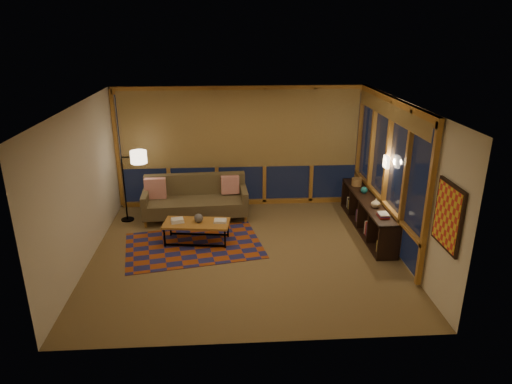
{
  "coord_description": "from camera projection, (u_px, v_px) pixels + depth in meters",
  "views": [
    {
      "loc": [
        -0.28,
        -7.41,
        3.92
      ],
      "look_at": [
        0.22,
        0.49,
        1.0
      ],
      "focal_mm": 32.0,
      "sensor_mm": 36.0,
      "label": 1
    }
  ],
  "objects": [
    {
      "name": "area_rug",
      "position": [
        194.0,
        245.0,
        8.59
      ],
      "size": [
        2.75,
        2.09,
        0.01
      ],
      "primitive_type": "cube",
      "rotation": [
        0.0,
        0.0,
        0.18
      ],
      "color": "#913C12",
      "rests_on": "floor"
    },
    {
      "name": "floor",
      "position": [
        245.0,
        253.0,
        8.32
      ],
      "size": [
        5.5,
        5.0,
        0.01
      ],
      "primitive_type": "cube",
      "color": "olive",
      "rests_on": "ground"
    },
    {
      "name": "ceramic_pot",
      "position": [
        199.0,
        218.0,
        8.58
      ],
      "size": [
        0.17,
        0.17,
        0.17
      ],
      "primitive_type": "sphere",
      "rotation": [
        0.0,
        0.0,
        -0.03
      ],
      "color": "black",
      "rests_on": "coffee_table"
    },
    {
      "name": "sofa",
      "position": [
        195.0,
        199.0,
        9.65
      ],
      "size": [
        2.21,
        0.99,
        0.89
      ],
      "primitive_type": null,
      "rotation": [
        0.0,
        0.0,
        0.05
      ],
      "color": "brown",
      "rests_on": "floor"
    },
    {
      "name": "teal_bowl",
      "position": [
        364.0,
        190.0,
        9.33
      ],
      "size": [
        0.17,
        0.17,
        0.14
      ],
      "primitive_type": "sphere",
      "rotation": [
        0.0,
        0.0,
        0.21
      ],
      "color": "#175D5E",
      "rests_on": "bookshelf"
    },
    {
      "name": "wall_sconce",
      "position": [
        386.0,
        162.0,
        8.36
      ],
      "size": [
        0.12,
        0.18,
        0.22
      ],
      "primitive_type": null,
      "color": "#FDE1B9",
      "rests_on": "walls"
    },
    {
      "name": "pillow_right",
      "position": [
        230.0,
        186.0,
        9.83
      ],
      "size": [
        0.39,
        0.15,
        0.39
      ],
      "primitive_type": null,
      "rotation": [
        0.0,
        0.0,
        0.07
      ],
      "color": "red",
      "rests_on": "sofa"
    },
    {
      "name": "coffee_table",
      "position": [
        197.0,
        232.0,
        8.67
      ],
      "size": [
        1.29,
        0.71,
        0.41
      ],
      "primitive_type": null,
      "rotation": [
        0.0,
        0.0,
        -0.12
      ],
      "color": "#A56B25",
      "rests_on": "floor"
    },
    {
      "name": "window_wall_right",
      "position": [
        386.0,
        170.0,
        8.57
      ],
      "size": [
        0.16,
        3.7,
        2.6
      ],
      "primitive_type": null,
      "color": "#A56B25",
      "rests_on": "walls"
    },
    {
      "name": "walls",
      "position": [
        245.0,
        183.0,
        7.85
      ],
      "size": [
        5.51,
        5.01,
        2.7
      ],
      "color": "beige",
      "rests_on": "floor"
    },
    {
      "name": "shelf_book_stack",
      "position": [
        383.0,
        215.0,
        8.2
      ],
      "size": [
        0.23,
        0.29,
        0.08
      ],
      "primitive_type": null,
      "rotation": [
        0.0,
        0.0,
        0.18
      ],
      "color": "white",
      "rests_on": "bookshelf"
    },
    {
      "name": "ceiling",
      "position": [
        244.0,
        104.0,
        7.38
      ],
      "size": [
        5.5,
        5.0,
        0.01
      ],
      "primitive_type": "cube",
      "color": "white",
      "rests_on": "walls"
    },
    {
      "name": "pillow_left",
      "position": [
        155.0,
        189.0,
        9.61
      ],
      "size": [
        0.44,
        0.16,
        0.44
      ],
      "primitive_type": null,
      "rotation": [
        0.0,
        0.0,
        0.03
      ],
      "color": "red",
      "rests_on": "sofa"
    },
    {
      "name": "book_stack_a",
      "position": [
        177.0,
        220.0,
        8.59
      ],
      "size": [
        0.28,
        0.24,
        0.07
      ],
      "primitive_type": null,
      "rotation": [
        0.0,
        0.0,
        0.22
      ],
      "color": "white",
      "rests_on": "coffee_table"
    },
    {
      "name": "book_stack_b",
      "position": [
        220.0,
        221.0,
        8.6
      ],
      "size": [
        0.24,
        0.2,
        0.05
      ],
      "primitive_type": null,
      "rotation": [
        0.0,
        0.0,
        -0.07
      ],
      "color": "white",
      "rests_on": "coffee_table"
    },
    {
      "name": "bookshelf",
      "position": [
        367.0,
        214.0,
        9.16
      ],
      "size": [
        0.4,
        2.64,
        0.66
      ],
      "primitive_type": null,
      "color": "black",
      "rests_on": "floor"
    },
    {
      "name": "basket",
      "position": [
        357.0,
        182.0,
        9.79
      ],
      "size": [
        0.27,
        0.27,
        0.16
      ],
      "primitive_type": "cylinder",
      "rotation": [
        0.0,
        0.0,
        -0.3
      ],
      "color": "brown",
      "rests_on": "bookshelf"
    },
    {
      "name": "window_wall_back",
      "position": [
        240.0,
        147.0,
        10.12
      ],
      "size": [
        5.3,
        0.16,
        2.6
      ],
      "primitive_type": null,
      "color": "#A56B25",
      "rests_on": "walls"
    },
    {
      "name": "vase",
      "position": [
        376.0,
        203.0,
        8.6
      ],
      "size": [
        0.21,
        0.21,
        0.18
      ],
      "primitive_type": "imported",
      "rotation": [
        0.0,
        0.0,
        0.22
      ],
      "color": "tan",
      "rests_on": "bookshelf"
    },
    {
      "name": "wall_art",
      "position": [
        448.0,
        216.0,
        6.24
      ],
      "size": [
        0.06,
        0.74,
        0.94
      ],
      "primitive_type": null,
      "color": "red",
      "rests_on": "walls"
    },
    {
      "name": "floor_lamp",
      "position": [
        124.0,
        186.0,
        9.46
      ],
      "size": [
        0.51,
        0.33,
        1.52
      ],
      "primitive_type": null,
      "rotation": [
        0.0,
        0.0,
        -0.0
      ],
      "color": "black",
      "rests_on": "floor"
    }
  ]
}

